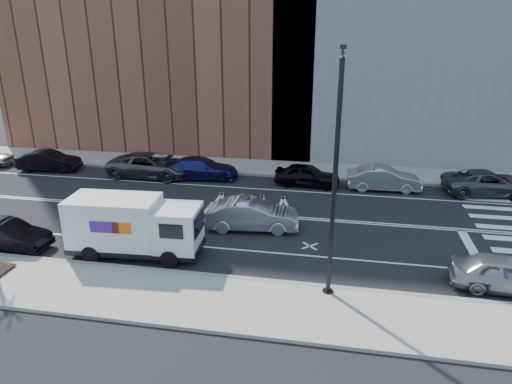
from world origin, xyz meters
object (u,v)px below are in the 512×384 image
(driving_sedan, at_px, (252,215))
(far_parked_b, at_px, (49,161))
(fedex_van, at_px, (134,226))
(near_parked_front, at_px, (508,274))

(driving_sedan, bearing_deg, far_parked_b, 59.64)
(fedex_van, height_order, driving_sedan, fedex_van)
(fedex_van, height_order, near_parked_front, fedex_van)
(fedex_van, bearing_deg, far_parked_b, 133.08)
(driving_sedan, height_order, near_parked_front, driving_sedan)
(driving_sedan, bearing_deg, fedex_van, 122.21)
(far_parked_b, bearing_deg, near_parked_front, -118.70)
(fedex_van, height_order, far_parked_b, fedex_van)
(driving_sedan, xyz_separation_m, near_parked_front, (11.10, -3.93, -0.06))
(fedex_van, xyz_separation_m, far_parked_b, (-11.75, 11.10, -0.72))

